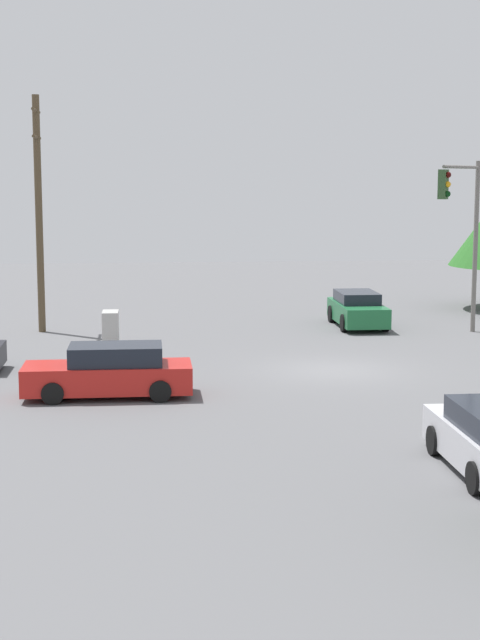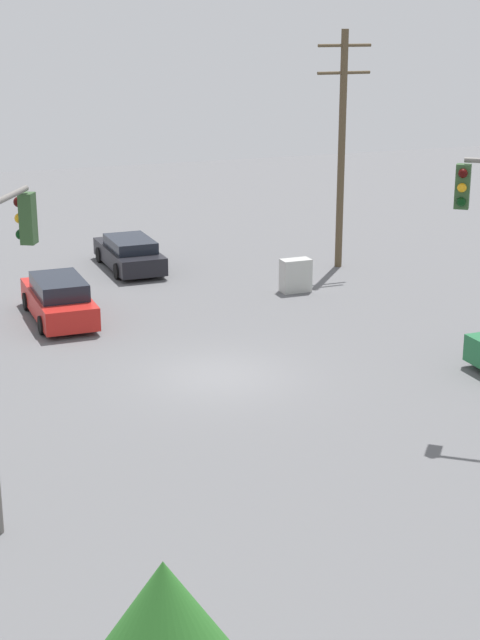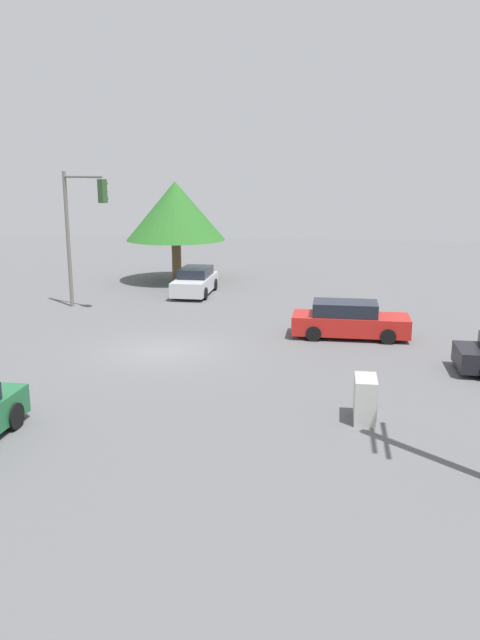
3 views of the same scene
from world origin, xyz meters
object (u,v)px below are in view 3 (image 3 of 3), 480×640
Objects in this scene: sedan_red at (349,320)px; traffic_signal_main at (81,218)px; sedan_silver at (195,282)px; electrical_cabinet at (365,399)px.

sedan_red is 0.71× the size of traffic_signal_main.
sedan_red is at bearing 13.89° from traffic_signal_main.
traffic_signal_main reaches higher than sedan_silver.
sedan_red is at bearing 1.90° from electrical_cabinet.
traffic_signal_main reaches higher than electrical_cabinet.
sedan_silver is 18.59m from electrical_cabinet.
traffic_signal_main is at bearing 46.68° from electrical_cabinet.
sedan_red is 13.51m from traffic_signal_main.
sedan_silver is 3.64× the size of electrical_cabinet.
traffic_signal_main is 5.42× the size of electrical_cabinet.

